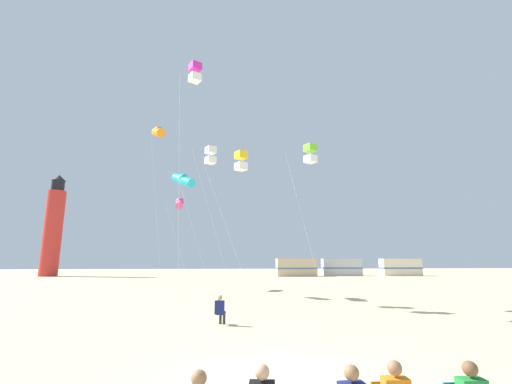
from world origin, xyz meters
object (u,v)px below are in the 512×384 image
object	(u,v)px
kite_tube_rainbow	(180,203)
rv_van_tan	(296,267)
kite_box_lime	(310,154)
lighthouse_distant	(53,228)
rv_van_cream	(400,267)
rv_van_silver	(341,267)
kite_box_magenta	(195,73)
kite_box_gold	(241,161)
kite_box_white	(211,155)
kite_tube_cyan	(183,180)
kite_tube_orange	(158,132)
kite_flyer_standing	(220,309)

from	to	relation	value
kite_tube_rainbow	rv_van_tan	world-z (taller)	kite_tube_rainbow
kite_box_lime	lighthouse_distant	size ratio (longest dim) A/B	0.56
rv_van_tan	rv_van_cream	size ratio (longest dim) A/B	0.98
lighthouse_distant	rv_van_silver	world-z (taller)	lighthouse_distant
kite_box_magenta	rv_van_tan	world-z (taller)	kite_box_magenta
kite_box_gold	kite_box_white	bearing A→B (deg)	128.53
kite_tube_rainbow	kite_tube_cyan	size ratio (longest dim) A/B	0.90
kite_tube_cyan	rv_van_cream	xyz separation A→B (m)	(32.79, 29.60, -7.31)
kite_box_lime	kite_tube_rainbow	bearing A→B (deg)	126.35
kite_tube_rainbow	kite_box_lime	distance (m)	15.78
kite_box_gold	rv_van_cream	distance (m)	46.90
kite_tube_orange	rv_van_tan	distance (m)	35.50
kite_tube_rainbow	kite_box_white	size ratio (longest dim) A/B	0.86
kite_tube_rainbow	rv_van_tan	bearing A→B (deg)	56.00
rv_van_tan	kite_box_white	bearing A→B (deg)	-110.78
kite_box_lime	kite_tube_cyan	bearing A→B (deg)	140.60
rv_van_tan	rv_van_silver	world-z (taller)	same
kite_flyer_standing	kite_tube_cyan	bearing A→B (deg)	-56.22
kite_box_white	kite_box_gold	world-z (taller)	kite_box_white
kite_tube_cyan	rv_van_silver	distance (m)	39.09
kite_tube_cyan	rv_van_cream	distance (m)	44.78
kite_flyer_standing	rv_van_cream	distance (m)	51.32
kite_tube_rainbow	kite_tube_orange	xyz separation A→B (m)	(-1.33, -5.07, 5.03)
rv_van_cream	lighthouse_distant	bearing A→B (deg)	180.00
rv_van_tan	lighthouse_distant	bearing A→B (deg)	174.65
kite_tube_orange	kite_box_lime	distance (m)	13.68
rv_van_tan	kite_tube_orange	bearing A→B (deg)	-121.18
rv_van_tan	kite_tube_cyan	bearing A→B (deg)	-117.20
kite_box_gold	rv_van_cream	world-z (taller)	kite_box_gold
kite_tube_cyan	kite_box_lime	bearing A→B (deg)	-39.40
kite_box_gold	rv_van_tan	world-z (taller)	kite_box_gold
rv_van_tan	rv_van_silver	xyz separation A→B (m)	(7.97, 1.21, 0.00)
kite_flyer_standing	kite_box_gold	xyz separation A→B (m)	(1.04, 5.37, 7.70)
kite_box_white	kite_tube_orange	size ratio (longest dim) A/B	0.73
rv_van_cream	rv_van_silver	bearing A→B (deg)	177.01
kite_tube_orange	kite_tube_cyan	distance (m)	4.77
kite_tube_rainbow	lighthouse_distant	bearing A→B (deg)	131.11
kite_flyer_standing	rv_van_tan	distance (m)	43.45
kite_box_gold	kite_flyer_standing	bearing A→B (deg)	-100.95
kite_box_gold	kite_box_magenta	distance (m)	5.78
kite_box_white	rv_van_silver	world-z (taller)	kite_box_white
kite_flyer_standing	kite_box_magenta	world-z (taller)	kite_box_magenta
kite_tube_orange	rv_van_cream	bearing A→B (deg)	39.51
kite_tube_orange	lighthouse_distant	bearing A→B (deg)	124.82
rv_van_silver	kite_box_white	bearing A→B (deg)	-115.92
kite_flyer_standing	kite_tube_rainbow	size ratio (longest dim) A/B	0.14
kite_tube_rainbow	rv_van_tan	size ratio (longest dim) A/B	1.32
kite_box_magenta	rv_van_cream	world-z (taller)	kite_box_magenta
kite_tube_orange	lighthouse_distant	distance (m)	39.82
kite_box_white	kite_tube_orange	distance (m)	7.73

